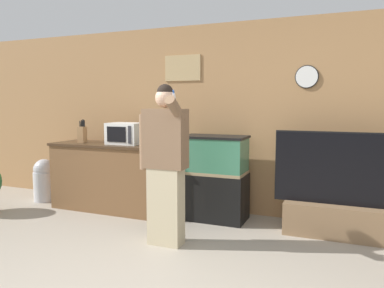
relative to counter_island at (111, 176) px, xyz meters
The scene contains 8 objects.
wall_back_paneled 2.02m from the counter_island, 17.20° to the left, with size 10.00×0.08×2.60m.
counter_island is the anchor object (origin of this frame).
microwave 0.67m from the counter_island, ahead, with size 0.48×0.36×0.30m.
knife_block 0.76m from the counter_island, behind, with size 0.11×0.10×0.34m.
aquarium_on_stand 1.53m from the counter_island, ahead, with size 0.83×0.48×1.10m.
tv_on_stand 3.11m from the counter_island, ahead, with size 1.60×0.40×1.20m.
person_standing 1.65m from the counter_island, 34.74° to the right, with size 0.54×0.41×1.72m.
trash_bin 1.25m from the counter_island, behind, with size 0.34×0.34×0.66m.
Camera 1 is at (1.32, -2.08, 1.52)m, focal length 35.00 mm.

